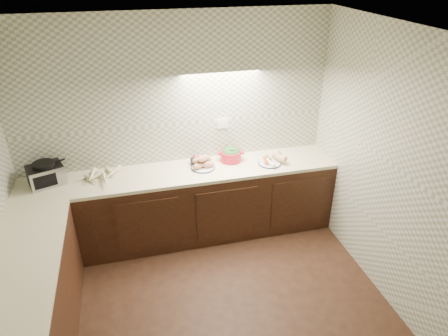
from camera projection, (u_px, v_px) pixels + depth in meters
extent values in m
plane|color=black|center=(212.00, 332.00, 3.69)|extent=(3.60, 3.60, 0.00)
cube|color=white|center=(206.00, 48.00, 2.47)|extent=(3.60, 3.60, 0.05)
cube|color=gray|center=(177.00, 130.00, 4.59)|extent=(3.60, 0.05, 2.60)
cube|color=gray|center=(409.00, 188.00, 3.46)|extent=(0.05, 3.60, 2.60)
cube|color=beige|center=(223.00, 124.00, 4.71)|extent=(0.13, 0.01, 0.12)
cube|color=black|center=(184.00, 206.00, 4.77)|extent=(3.60, 0.60, 0.86)
cube|color=beige|center=(182.00, 173.00, 4.55)|extent=(3.60, 0.60, 0.04)
cube|color=beige|center=(4.00, 325.00, 2.69)|extent=(0.60, 3.00, 0.04)
cube|color=black|center=(46.00, 175.00, 4.26)|extent=(0.42, 0.37, 0.21)
cube|color=#A3A3A8|center=(49.00, 180.00, 4.16)|extent=(0.34, 0.13, 0.21)
cube|color=black|center=(49.00, 180.00, 4.16)|extent=(0.22, 0.08, 0.14)
cylinder|color=black|center=(43.00, 164.00, 4.20)|extent=(0.29, 0.29, 0.04)
cone|color=beige|center=(85.00, 184.00, 4.25)|extent=(0.19, 0.21, 0.05)
cone|color=beige|center=(101.00, 176.00, 4.40)|extent=(0.07, 0.28, 0.06)
cone|color=beige|center=(102.00, 174.00, 4.44)|extent=(0.10, 0.28, 0.05)
cone|color=beige|center=(87.00, 175.00, 4.43)|extent=(0.22, 0.20, 0.05)
cone|color=beige|center=(96.00, 180.00, 4.33)|extent=(0.19, 0.25, 0.05)
cone|color=beige|center=(106.00, 172.00, 4.42)|extent=(0.23, 0.15, 0.06)
cone|color=beige|center=(113.00, 172.00, 4.43)|extent=(0.16, 0.27, 0.05)
cone|color=beige|center=(104.00, 174.00, 4.39)|extent=(0.22, 0.14, 0.06)
cylinder|color=#151843|center=(203.00, 167.00, 4.62)|extent=(0.28, 0.28, 0.01)
cylinder|color=silver|center=(203.00, 167.00, 4.62)|extent=(0.27, 0.27, 0.02)
ellipsoid|color=tan|center=(199.00, 166.00, 4.56)|extent=(0.16, 0.10, 0.07)
ellipsoid|color=tan|center=(208.00, 164.00, 4.59)|extent=(0.16, 0.10, 0.07)
ellipsoid|color=tan|center=(202.00, 162.00, 4.64)|extent=(0.16, 0.10, 0.07)
ellipsoid|color=tan|center=(199.00, 160.00, 4.59)|extent=(0.16, 0.10, 0.07)
ellipsoid|color=tan|center=(205.00, 159.00, 4.62)|extent=(0.16, 0.10, 0.07)
ellipsoid|color=tan|center=(203.00, 158.00, 4.55)|extent=(0.16, 0.10, 0.07)
cylinder|color=black|center=(197.00, 161.00, 4.70)|extent=(0.17, 0.17, 0.06)
sphere|color=maroon|center=(196.00, 157.00, 4.67)|extent=(0.09, 0.09, 0.09)
sphere|color=beige|center=(200.00, 157.00, 4.70)|extent=(0.05, 0.05, 0.05)
cylinder|color=red|center=(231.00, 156.00, 4.76)|extent=(0.30, 0.30, 0.13)
cube|color=red|center=(219.00, 153.00, 4.73)|extent=(0.04, 0.06, 0.02)
cube|color=red|center=(243.00, 153.00, 4.75)|extent=(0.04, 0.06, 0.02)
ellipsoid|color=#2A6A2C|center=(231.00, 152.00, 4.73)|extent=(0.23, 0.23, 0.13)
cylinder|color=#151843|center=(270.00, 163.00, 4.71)|extent=(0.27, 0.27, 0.01)
cylinder|color=silver|center=(270.00, 163.00, 4.71)|extent=(0.26, 0.26, 0.02)
cone|color=#C45A17|center=(268.00, 161.00, 4.71)|extent=(0.07, 0.16, 0.03)
cone|color=#C45A17|center=(269.00, 161.00, 4.70)|extent=(0.08, 0.16, 0.03)
cone|color=#C45A17|center=(267.00, 161.00, 4.70)|extent=(0.11, 0.15, 0.03)
cone|color=#C45A17|center=(269.00, 159.00, 4.71)|extent=(0.07, 0.16, 0.03)
cone|color=#C45A17|center=(268.00, 160.00, 4.68)|extent=(0.10, 0.15, 0.03)
cylinder|color=white|center=(271.00, 163.00, 4.65)|extent=(0.06, 0.18, 0.04)
cylinder|color=#498135|center=(268.00, 158.00, 4.76)|extent=(0.06, 0.11, 0.05)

